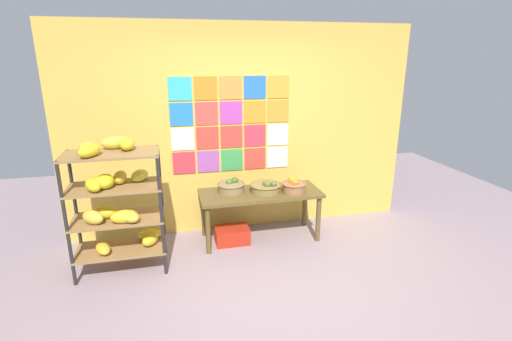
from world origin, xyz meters
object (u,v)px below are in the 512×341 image
Objects in this scene: fruit_basket_centre at (266,187)px; display_table at (260,198)px; produce_crate_under_table at (232,235)px; fruit_basket_back_right at (231,186)px; fruit_basket_right at (294,186)px; banana_shelf_unit at (116,197)px.

display_table is at bearing 167.97° from fruit_basket_centre.
fruit_basket_back_right is at bearing 79.67° from produce_crate_under_table.
fruit_basket_right is 0.89× the size of fruit_basket_back_right.
banana_shelf_unit is 1.68m from display_table.
fruit_basket_back_right is 0.82× the size of produce_crate_under_table.
fruit_basket_back_right is 0.88× the size of fruit_basket_centre.
produce_crate_under_table is at bearing -177.06° from fruit_basket_centre.
produce_crate_under_table is at bearing -100.33° from fruit_basket_back_right.
display_table is 0.44m from fruit_basket_right.
banana_shelf_unit reaches higher than fruit_basket_back_right.
fruit_basket_centre is at bearing 164.06° from fruit_basket_right.
fruit_basket_centre is (-0.33, 0.09, -0.02)m from fruit_basket_right.
banana_shelf_unit reaches higher than fruit_basket_right.
display_table is 3.57× the size of produce_crate_under_table.
fruit_basket_back_right reaches higher than display_table.
produce_crate_under_table is (-0.76, 0.07, -0.61)m from fruit_basket_right.
fruit_basket_right is 0.76m from fruit_basket_back_right.
produce_crate_under_table is (-0.43, -0.02, -0.59)m from fruit_basket_centre.
banana_shelf_unit is 1.48m from produce_crate_under_table.
fruit_basket_right is at bearing -5.36° from produce_crate_under_table.
display_table is 0.58m from produce_crate_under_table.
fruit_basket_centre is at bearing 2.94° from produce_crate_under_table.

